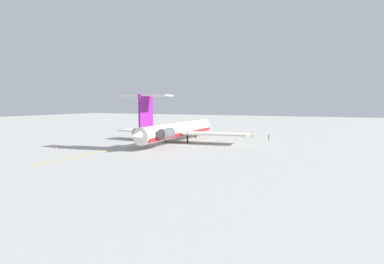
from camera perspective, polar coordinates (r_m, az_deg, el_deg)
The scene contains 8 objects.
ground at distance 87.18m, azimuth -8.19°, elevation -1.79°, with size 379.86×379.86×0.00m, color #ADADA8.
main_jetliner at distance 84.60m, azimuth -2.78°, elevation 0.35°, with size 42.66×37.96×12.44m.
ground_crew_near_nose at distance 94.13m, azimuth 13.60°, elevation -0.72°, with size 0.27×0.40×1.66m.
ground_crew_near_tail at distance 114.91m, azimuth -8.04°, elevation 0.42°, with size 0.40×0.26×1.65m.
ground_crew_portside at distance 98.12m, azimuth 10.76°, elevation -0.37°, with size 0.46×0.29×1.82m.
safety_cone_nose at distance 100.98m, azimuth 13.69°, elevation -0.78°, with size 0.40×0.40×0.55m, color #EA590F.
safety_cone_wingtip at distance 80.77m, azimuth -23.15°, elevation -2.52°, with size 0.40×0.40×0.55m, color #EA590F.
taxiway_centreline at distance 90.16m, azimuth -7.12°, elevation -1.54°, with size 79.04×0.36×0.01m, color gold.
Camera 1 is at (72.24, 47.65, 10.55)m, focal length 29.77 mm.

